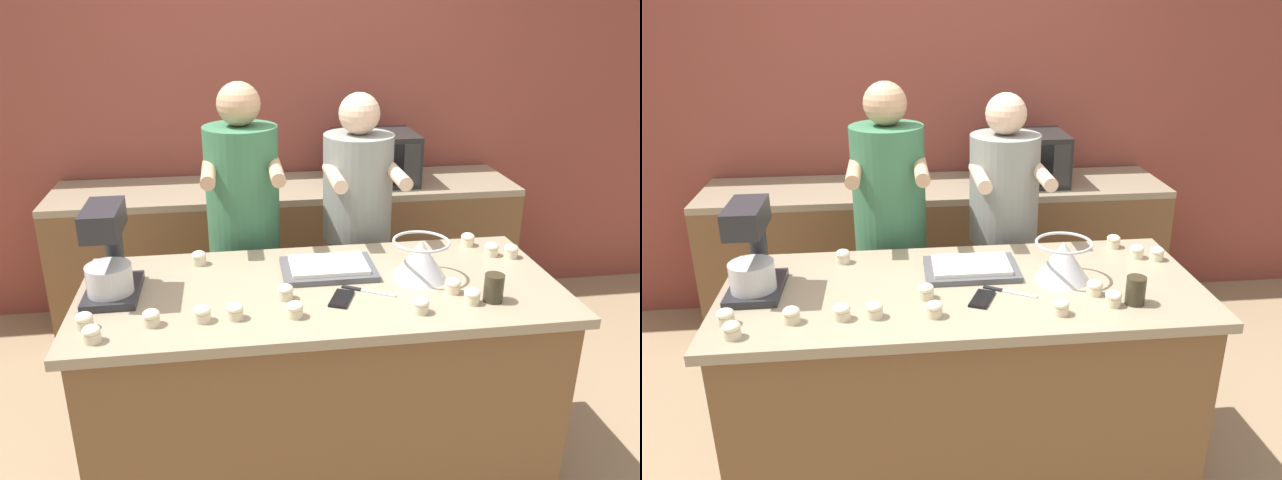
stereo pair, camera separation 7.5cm
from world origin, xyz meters
The scene contains 27 objects.
ground_plane centered at (0.00, 0.00, 0.00)m, with size 16.00×16.00×0.00m, color #937A5B.
back_wall centered at (0.00, 1.79, 1.35)m, with size 10.00×0.06×2.70m.
island_counter centered at (0.00, 0.00, 0.47)m, with size 1.90×0.83×0.93m.
back_counter centered at (0.00, 1.44, 0.46)m, with size 2.80×0.60×0.92m.
person_left centered at (-0.28, 0.66, 0.86)m, with size 0.36×0.51×1.64m.
person_right centered at (0.28, 0.66, 0.83)m, with size 0.35×0.51×1.58m.
stand_mixer centered at (-0.80, 0.04, 1.09)m, with size 0.20×0.30×0.36m.
mixing_bowl centered at (0.41, 0.02, 1.01)m, with size 0.23×0.23×0.16m.
baking_tray centered at (0.05, 0.13, 0.95)m, with size 0.39×0.27×0.04m.
microwave_oven centered at (0.54, 1.44, 1.07)m, with size 0.49×0.40×0.31m.
cell_phone centered at (0.06, -0.13, 0.93)m, with size 0.12×0.16×0.01m.
drinking_glass centered at (0.62, -0.22, 0.98)m, with size 0.07×0.07×0.11m.
knife centered at (0.16, -0.07, 0.93)m, with size 0.20×0.13×0.01m.
cupcake_0 centered at (-0.49, 0.29, 0.96)m, with size 0.06×0.06×0.06m.
cupcake_1 centered at (0.49, -0.13, 0.96)m, with size 0.06×0.06×0.06m.
cupcake_2 centered at (-0.82, -0.31, 0.96)m, with size 0.06×0.06×0.06m.
cupcake_3 centered at (0.32, -0.27, 0.96)m, with size 0.06×0.06×0.06m.
cupcake_4 centered at (0.53, -0.23, 0.96)m, with size 0.06×0.06×0.06m.
cupcake_5 centered at (0.79, 0.20, 0.96)m, with size 0.06×0.06×0.06m.
cupcake_6 centered at (-0.13, -0.24, 0.96)m, with size 0.06×0.06×0.06m.
cupcake_7 centered at (0.73, 0.33, 0.96)m, with size 0.06×0.06×0.06m.
cupcake_8 centered at (-0.15, -0.09, 0.96)m, with size 0.06×0.06×0.06m.
cupcake_9 centered at (-0.86, -0.21, 0.96)m, with size 0.06×0.06×0.06m.
cupcake_10 centered at (-0.46, -0.22, 0.96)m, with size 0.06×0.06×0.06m.
cupcake_11 centered at (-0.63, -0.22, 0.96)m, with size 0.06×0.06×0.06m.
cupcake_12 centered at (-0.34, -0.22, 0.96)m, with size 0.06×0.06×0.06m.
cupcake_13 centered at (0.87, 0.17, 0.96)m, with size 0.06×0.06×0.06m.
Camera 1 is at (-0.33, -2.21, 2.01)m, focal length 35.00 mm.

